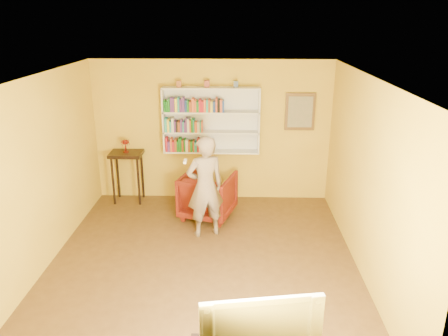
{
  "coord_description": "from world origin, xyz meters",
  "views": [
    {
      "loc": [
        0.49,
        -5.58,
        3.46
      ],
      "look_at": [
        0.29,
        0.75,
        1.23
      ],
      "focal_mm": 35.0,
      "sensor_mm": 36.0,
      "label": 1
    }
  ],
  "objects_px": {
    "television": "(259,321)",
    "armchair": "(208,195)",
    "ruby_lustre": "(125,143)",
    "person": "(205,187)",
    "bookshelf": "(211,120)",
    "console_table": "(127,161)"
  },
  "relations": [
    {
      "from": "ruby_lustre",
      "to": "person",
      "type": "bearing_deg",
      "value": -39.87
    },
    {
      "from": "ruby_lustre",
      "to": "armchair",
      "type": "height_order",
      "value": "ruby_lustre"
    },
    {
      "from": "console_table",
      "to": "armchair",
      "type": "distance_m",
      "value": 1.76
    },
    {
      "from": "bookshelf",
      "to": "console_table",
      "type": "distance_m",
      "value": 1.8
    },
    {
      "from": "television",
      "to": "armchair",
      "type": "bearing_deg",
      "value": 91.48
    },
    {
      "from": "bookshelf",
      "to": "console_table",
      "type": "relative_size",
      "value": 1.81
    },
    {
      "from": "armchair",
      "to": "console_table",
      "type": "bearing_deg",
      "value": -5.06
    },
    {
      "from": "console_table",
      "to": "television",
      "type": "xyz_separation_m",
      "value": [
        2.33,
        -4.5,
        -0.03
      ]
    },
    {
      "from": "console_table",
      "to": "bookshelf",
      "type": "bearing_deg",
      "value": 5.63
    },
    {
      "from": "ruby_lustre",
      "to": "console_table",
      "type": "bearing_deg",
      "value": 141.34
    },
    {
      "from": "bookshelf",
      "to": "television",
      "type": "distance_m",
      "value": 4.78
    },
    {
      "from": "bookshelf",
      "to": "ruby_lustre",
      "type": "bearing_deg",
      "value": -174.37
    },
    {
      "from": "console_table",
      "to": "ruby_lustre",
      "type": "xyz_separation_m",
      "value": [
        0.0,
        -0.0,
        0.35
      ]
    },
    {
      "from": "console_table",
      "to": "television",
      "type": "relative_size",
      "value": 0.89
    },
    {
      "from": "bookshelf",
      "to": "armchair",
      "type": "xyz_separation_m",
      "value": [
        -0.03,
        -0.8,
        -1.19
      ]
    },
    {
      "from": "television",
      "to": "console_table",
      "type": "bearing_deg",
      "value": 108.02
    },
    {
      "from": "console_table",
      "to": "television",
      "type": "distance_m",
      "value": 5.07
    },
    {
      "from": "person",
      "to": "television",
      "type": "xyz_separation_m",
      "value": [
        0.73,
        -3.16,
        -0.05
      ]
    },
    {
      "from": "bookshelf",
      "to": "armchair",
      "type": "bearing_deg",
      "value": -92.08
    },
    {
      "from": "ruby_lustre",
      "to": "person",
      "type": "xyz_separation_m",
      "value": [
        1.6,
        -1.34,
        -0.33
      ]
    },
    {
      "from": "armchair",
      "to": "ruby_lustre",
      "type": "bearing_deg",
      "value": -5.06
    },
    {
      "from": "bookshelf",
      "to": "console_table",
      "type": "height_order",
      "value": "bookshelf"
    }
  ]
}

